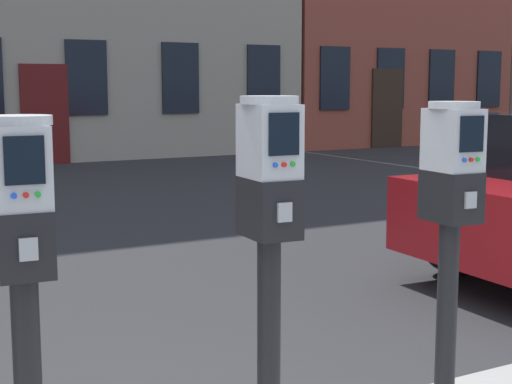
{
  "coord_description": "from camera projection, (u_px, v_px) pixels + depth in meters",
  "views": [
    {
      "loc": [
        -1.42,
        -2.66,
        1.66
      ],
      "look_at": [
        0.02,
        -0.11,
        1.25
      ],
      "focal_mm": 54.15,
      "sensor_mm": 36.0,
      "label": 1
    }
  ],
  "objects": [
    {
      "name": "parking_meter_twin_adjacent",
      "position": [
        269.0,
        220.0,
        2.88
      ],
      "size": [
        0.23,
        0.26,
        1.48
      ],
      "rotation": [
        0.0,
        0.0,
        -1.64
      ],
      "color": "black",
      "rests_on": "sidewalk_slab"
    },
    {
      "name": "parking_meter_end_of_row",
      "position": [
        451.0,
        207.0,
        3.32
      ],
      "size": [
        0.23,
        0.26,
        1.45
      ],
      "rotation": [
        0.0,
        0.0,
        -1.64
      ],
      "color": "black",
      "rests_on": "sidewalk_slab"
    },
    {
      "name": "parking_meter_near_kerb",
      "position": [
        23.0,
        256.0,
        2.44
      ],
      "size": [
        0.23,
        0.26,
        1.43
      ],
      "rotation": [
        0.0,
        0.0,
        -1.64
      ],
      "color": "black",
      "rests_on": "sidewalk_slab"
    }
  ]
}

